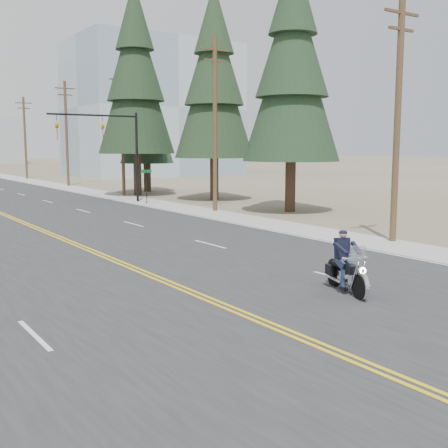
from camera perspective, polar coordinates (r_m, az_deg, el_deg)
ground_plane at (r=12.95m, az=8.99°, el=-11.92°), size 400.00×400.00×0.00m
sidewalk_right at (r=81.43m, az=-20.05°, el=4.32°), size 3.00×200.00×0.01m
traffic_mast_right at (r=44.38m, az=-11.26°, el=8.45°), size 7.10×0.26×7.00m
street_sign at (r=43.40m, az=-7.89°, el=4.41°), size 0.90×0.06×2.62m
utility_pole_a at (r=26.87m, az=17.22°, el=10.44°), size 2.20×0.30×11.00m
utility_pole_b at (r=38.12m, az=-0.92°, el=10.30°), size 2.20×0.30×11.50m
utility_pole_c at (r=51.31m, az=-10.27°, el=9.27°), size 2.20×0.30×11.00m
utility_pole_d at (r=65.29m, az=-15.71°, el=9.00°), size 2.20×0.30×11.50m
utility_pole_e at (r=81.57m, az=-19.56°, el=8.38°), size 2.20×0.30×11.00m
glass_building at (r=88.76m, az=-7.19°, el=11.44°), size 24.00×16.00×20.00m
haze_bldg_c at (r=128.40m, az=-12.20°, el=9.76°), size 16.00×12.00×18.00m
motorcyclist at (r=17.21m, az=12.40°, el=-3.82°), size 1.78×2.59×1.87m
conifer_near at (r=38.45m, az=6.95°, el=15.93°), size 6.44×6.44×17.06m
conifer_mid at (r=46.83m, az=-1.02°, el=14.69°), size 6.49×6.49×17.31m
conifer_tall at (r=51.82m, az=-8.99°, el=14.91°), size 6.77×6.77×18.81m
conifer_far at (r=55.64m, az=-7.92°, el=11.51°), size 5.19×5.19×13.89m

